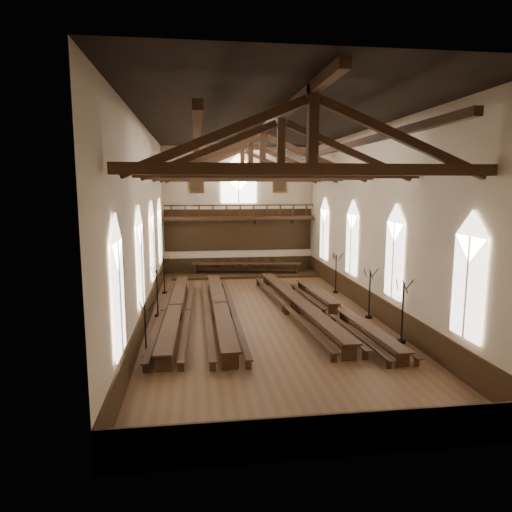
{
  "coord_description": "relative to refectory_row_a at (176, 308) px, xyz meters",
  "views": [
    {
      "loc": [
        -3.47,
        -23.41,
        6.9
      ],
      "look_at": [
        -0.14,
        1.5,
        3.05
      ],
      "focal_mm": 32.0,
      "sensor_mm": 36.0,
      "label": 1
    }
  ],
  "objects": [
    {
      "name": "candelabrum_left_far",
      "position": [
        -0.97,
        5.99,
        0.16
      ],
      "size": [
        0.72,
        0.71,
        2.42
      ],
      "color": "black",
      "rests_on": "ground"
    },
    {
      "name": "room_walls",
      "position": [
        4.58,
        -0.17,
        5.89
      ],
      "size": [
        26.0,
        26.0,
        26.0
      ],
      "color": "beige",
      "rests_on": "ground"
    },
    {
      "name": "refectory_row_c",
      "position": [
        6.57,
        0.27,
        0.02
      ],
      "size": [
        2.19,
        15.08,
        0.81
      ],
      "color": "#3B2012",
      "rests_on": "ground"
    },
    {
      "name": "end_window",
      "position": [
        4.58,
        12.72,
        6.65
      ],
      "size": [
        2.8,
        0.12,
        3.8
      ],
      "color": "white",
      "rests_on": "room_walls"
    },
    {
      "name": "candelabrum_left_mid",
      "position": [
        -0.97,
        0.61,
        0.25
      ],
      "size": [
        0.77,
        0.82,
        2.7
      ],
      "color": "black",
      "rests_on": "ground"
    },
    {
      "name": "candelabrum_right_far",
      "position": [
        10.13,
        4.61,
        0.24
      ],
      "size": [
        0.74,
        0.81,
        2.65
      ],
      "color": "black",
      "rests_on": "ground"
    },
    {
      "name": "high_table",
      "position": [
        4.99,
        11.23,
        0.29
      ],
      "size": [
        8.54,
        2.07,
        0.8
      ],
      "color": "#3B2012",
      "rests_on": "dais"
    },
    {
      "name": "portraits",
      "position": [
        4.58,
        12.72,
        6.53
      ],
      "size": [
        7.75,
        0.09,
        1.45
      ],
      "color": "brown",
      "rests_on": "room_walls"
    },
    {
      "name": "ground",
      "position": [
        4.58,
        -0.17,
        -0.57
      ],
      "size": [
        26.0,
        26.0,
        0.0
      ],
      "primitive_type": "plane",
      "color": "brown",
      "rests_on": "ground"
    },
    {
      "name": "candelabrum_right_near",
      "position": [
        10.13,
        -5.07,
        0.31
      ],
      "size": [
        0.84,
        0.86,
        2.88
      ],
      "color": "black",
      "rests_on": "ground"
    },
    {
      "name": "roof_trusses",
      "position": [
        4.58,
        -0.17,
        7.65
      ],
      "size": [
        11.7,
        25.7,
        2.8
      ],
      "color": "#3B2012",
      "rests_on": "room_walls"
    },
    {
      "name": "high_chairs",
      "position": [
        4.99,
        12.06,
        0.21
      ],
      "size": [
        5.9,
        0.51,
        1.09
      ],
      "color": "#3B2012",
      "rests_on": "dais"
    },
    {
      "name": "wainscot_band",
      "position": [
        4.58,
        -0.17,
        0.03
      ],
      "size": [
        12.0,
        26.0,
        1.2
      ],
      "color": "black",
      "rests_on": "ground"
    },
    {
      "name": "candelabrum_right_mid",
      "position": [
        10.13,
        -1.21,
        0.24
      ],
      "size": [
        0.78,
        0.79,
        2.65
      ],
      "color": "black",
      "rests_on": "ground"
    },
    {
      "name": "side_windows",
      "position": [
        4.58,
        -0.17,
        3.17
      ],
      "size": [
        11.85,
        19.8,
        4.5
      ],
      "color": "white",
      "rests_on": "room_walls"
    },
    {
      "name": "refectory_row_d",
      "position": [
        8.48,
        -1.16,
        -0.06
      ],
      "size": [
        1.81,
        13.94,
        0.69
      ],
      "color": "#3B2012",
      "rests_on": "ground"
    },
    {
      "name": "dais",
      "position": [
        4.99,
        11.23,
        -0.48
      ],
      "size": [
        11.4,
        2.79,
        0.19
      ],
      "primitive_type": "cube",
      "color": "black",
      "rests_on": "ground"
    },
    {
      "name": "refectory_row_b",
      "position": [
        2.31,
        -0.01,
        0.02
      ],
      "size": [
        1.67,
        15.01,
        0.82
      ],
      "color": "#3B2012",
      "rests_on": "ground"
    },
    {
      "name": "candelabrum_left_near",
      "position": [
        -0.97,
        -5.42,
        0.14
      ],
      "size": [
        0.66,
        0.71,
        2.34
      ],
      "color": "black",
      "rests_on": "ground"
    },
    {
      "name": "refectory_row_a",
      "position": [
        0.0,
        0.0,
        0.0
      ],
      "size": [
        1.77,
        14.73,
        0.78
      ],
      "color": "#3B2012",
      "rests_on": "ground"
    },
    {
      "name": "minstrels_gallery",
      "position": [
        4.58,
        12.49,
        3.34
      ],
      "size": [
        11.8,
        1.24,
        3.7
      ],
      "color": "#3B2012",
      "rests_on": "room_walls"
    }
  ]
}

